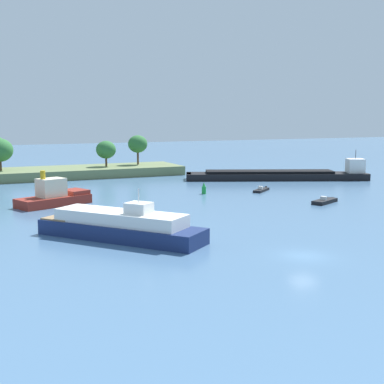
% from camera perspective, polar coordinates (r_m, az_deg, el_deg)
% --- Properties ---
extents(ground_plane, '(400.00, 400.00, 0.00)m').
position_cam_1_polar(ground_plane, '(49.86, 11.93, -6.74)').
color(ground_plane, '#476B8E').
extents(white_riverboat, '(15.05, 17.12, 5.41)m').
position_cam_1_polar(white_riverboat, '(55.55, -7.71, -3.64)').
color(white_riverboat, navy).
rests_on(white_riverboat, ground).
extents(fishing_skiff, '(4.51, 4.07, 0.91)m').
position_cam_1_polar(fishing_skiff, '(90.23, 7.46, 0.22)').
color(fishing_skiff, black).
rests_on(fishing_skiff, ground).
extents(small_motorboat, '(5.35, 3.83, 1.04)m').
position_cam_1_polar(small_motorboat, '(79.90, 14.07, -0.95)').
color(small_motorboat, black).
rests_on(small_motorboat, ground).
extents(tugboat, '(11.15, 7.74, 5.10)m').
position_cam_1_polar(tugboat, '(77.99, -14.55, -0.44)').
color(tugboat, maroon).
rests_on(tugboat, ground).
extents(cargo_barge, '(35.18, 18.65, 5.94)m').
position_cam_1_polar(cargo_barge, '(106.99, 9.47, 1.84)').
color(cargo_barge, black).
rests_on(cargo_barge, ground).
extents(channel_buoy_green, '(0.70, 0.70, 1.90)m').
position_cam_1_polar(channel_buoy_green, '(86.49, 1.29, 0.33)').
color(channel_buoy_green, green).
rests_on(channel_buoy_green, ground).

